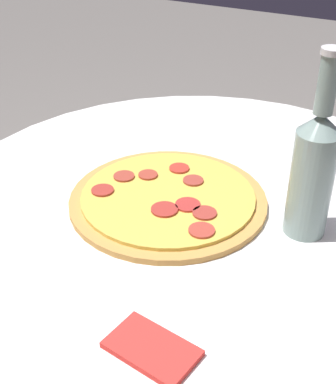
# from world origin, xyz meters

# --- Properties ---
(table) EXTENTS (0.88, 0.88, 0.70)m
(table) POSITION_xyz_m (0.00, 0.00, 0.54)
(table) COLOR white
(table) RESTS_ON ground_plane
(pizza) EXTENTS (0.31, 0.31, 0.02)m
(pizza) POSITION_xyz_m (0.05, 0.03, 0.71)
(pizza) COLOR #C68E47
(pizza) RESTS_ON table
(beer_bottle) EXTENTS (0.06, 0.06, 0.27)m
(beer_bottle) POSITION_xyz_m (-0.16, 0.01, 0.81)
(beer_bottle) COLOR gray
(beer_bottle) RESTS_ON table
(napkin) EXTENTS (0.11, 0.08, 0.01)m
(napkin) POSITION_xyz_m (-0.08, 0.31, 0.71)
(napkin) COLOR red
(napkin) RESTS_ON table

